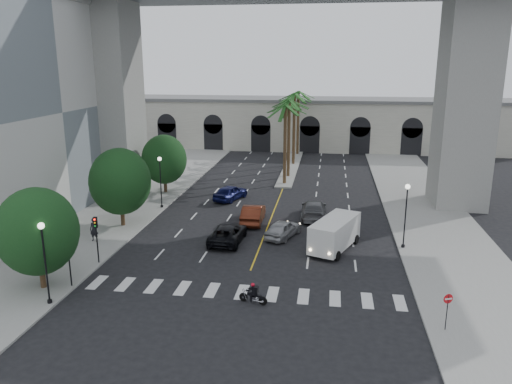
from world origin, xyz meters
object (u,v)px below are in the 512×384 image
(car_e, at_px, (230,192))
(motorcycle_rider, at_px, (254,294))
(lamp_post_right, at_px, (406,210))
(car_d, at_px, (314,209))
(lamp_post_left_near, at_px, (45,256))
(pedestrian_b, at_px, (37,244))
(do_not_enter_sign, at_px, (448,305))
(traffic_signal_near, at_px, (68,252))
(car_c, at_px, (228,233))
(car_b, at_px, (253,214))
(traffic_signal_far, at_px, (96,232))
(cargo_van, at_px, (335,233))
(lamp_post_left_far, at_px, (160,178))
(pedestrian_a, at_px, (94,230))
(car_a, at_px, (283,229))

(car_e, bearing_deg, motorcycle_rider, 124.92)
(lamp_post_right, xyz_separation_m, car_d, (-7.39, 7.14, -2.38))
(lamp_post_left_near, height_order, car_e, lamp_post_left_near)
(pedestrian_b, xyz_separation_m, do_not_enter_sign, (28.53, -6.75, 0.60))
(lamp_post_left_near, height_order, traffic_signal_near, lamp_post_left_near)
(lamp_post_right, height_order, car_c, lamp_post_right)
(lamp_post_left_near, bearing_deg, car_b, 61.07)
(lamp_post_left_near, height_order, traffic_signal_far, lamp_post_left_near)
(car_b, xyz_separation_m, cargo_van, (7.44, -5.86, 0.55))
(do_not_enter_sign, bearing_deg, cargo_van, 96.16)
(traffic_signal_far, relative_size, car_c, 0.68)
(lamp_post_left_far, bearing_deg, car_c, -44.65)
(car_c, xyz_separation_m, do_not_enter_sign, (14.80, -12.16, 0.92))
(car_b, bearing_deg, car_e, -65.36)
(lamp_post_right, distance_m, traffic_signal_near, 25.02)
(car_d, height_order, pedestrian_b, pedestrian_b)
(traffic_signal_near, bearing_deg, lamp_post_left_far, 90.31)
(traffic_signal_far, xyz_separation_m, cargo_van, (17.24, 5.55, -1.11))
(car_d, xyz_separation_m, pedestrian_a, (-17.66, -9.41, 0.29))
(traffic_signal_far, bearing_deg, pedestrian_a, 119.04)
(lamp_post_left_far, xyz_separation_m, lamp_post_right, (22.80, -8.00, 0.00))
(car_d, bearing_deg, traffic_signal_far, 40.15)
(lamp_post_left_far, xyz_separation_m, car_e, (6.26, 4.31, -2.40))
(car_e, distance_m, do_not_enter_sign, 30.31)
(traffic_signal_near, bearing_deg, traffic_signal_far, 90.00)
(lamp_post_right, distance_m, motorcycle_rider, 15.29)
(car_c, bearing_deg, motorcycle_rider, 112.29)
(car_b, bearing_deg, traffic_signal_far, 47.79)
(lamp_post_left_near, xyz_separation_m, car_c, (8.62, 12.49, -2.48))
(car_e, bearing_deg, pedestrian_b, 78.13)
(car_e, relative_size, do_not_enter_sign, 2.10)
(traffic_signal_far, xyz_separation_m, car_d, (15.31, 13.64, -1.67))
(car_e, bearing_deg, pedestrian_a, 79.82)
(car_a, bearing_deg, cargo_van, 172.06)
(car_d, bearing_deg, pedestrian_b, 30.92)
(lamp_post_left_far, distance_m, traffic_signal_near, 18.51)
(car_d, xyz_separation_m, pedestrian_b, (-20.52, -13.05, 0.23))
(motorcycle_rider, distance_m, car_d, 18.30)
(car_d, bearing_deg, do_not_enter_sign, 110.46)
(lamp_post_left_near, bearing_deg, car_e, 76.10)
(motorcycle_rider, relative_size, car_a, 0.42)
(lamp_post_left_near, distance_m, lamp_post_right, 26.25)
(lamp_post_left_far, distance_m, do_not_enter_sign, 31.27)
(traffic_signal_near, bearing_deg, car_a, 42.51)
(lamp_post_left_far, xyz_separation_m, car_d, (15.41, -0.86, -2.38))
(cargo_van, height_order, pedestrian_a, cargo_van)
(traffic_signal_near, height_order, pedestrian_b, traffic_signal_near)
(lamp_post_left_near, xyz_separation_m, pedestrian_b, (-5.11, 7.09, -2.15))
(lamp_post_right, bearing_deg, lamp_post_left_near, -150.31)
(traffic_signal_far, bearing_deg, traffic_signal_near, -90.00)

